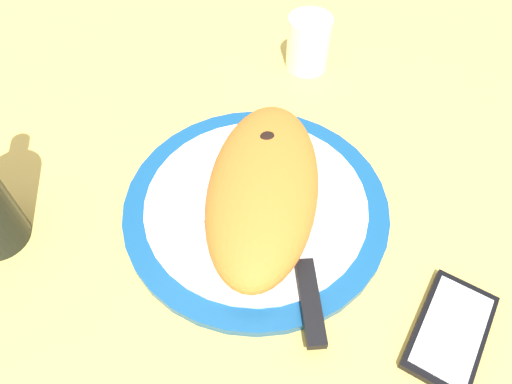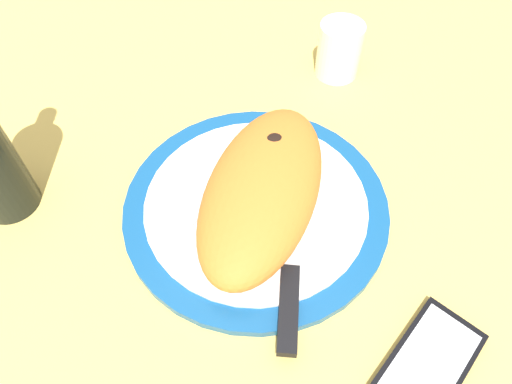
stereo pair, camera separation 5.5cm
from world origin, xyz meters
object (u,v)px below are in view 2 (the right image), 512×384
Objects in this scene: plate at (256,206)px; smartphone at (429,362)px; fork at (211,187)px; knife at (290,280)px; water_glass at (339,53)px; calzone at (264,187)px.

plate is 2.48× the size of smartphone.
plate is 2.07× the size of fork.
water_glass is (-36.22, -11.91, 1.60)cm from knife.
water_glass reaches higher than smartphone.
water_glass is at bearing 174.94° from fork.
calzone is at bearing -133.88° from knife.
knife reaches higher than plate.
plate is 11.36cm from knife.
plate is 29.37cm from water_glass.
fork is at bearing -112.60° from knife.
smartphone is at bearing 37.60° from water_glass.
fork is 1.20× the size of smartphone.
water_glass reaches higher than knife.
calzone is 25.13cm from smartphone.
plate is at bearing 6.27° from water_glass.
knife reaches higher than smartphone.
plate is 25.52cm from smartphone.
knife is 2.59× the size of water_glass.
calzone is at bearing 8.08° from water_glass.
calzone is at bearing 112.52° from plate.
calzone is (-0.37, 0.88, 4.02)cm from plate.
knife is at bearing 18.20° from water_glass.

